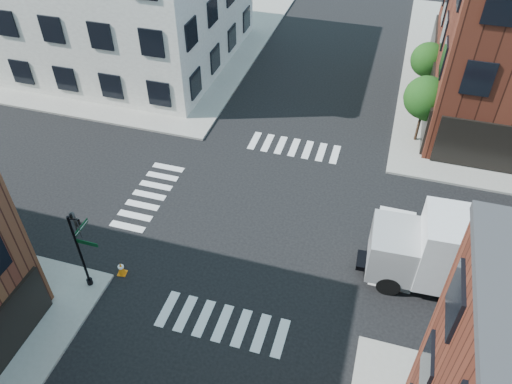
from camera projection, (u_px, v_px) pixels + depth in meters
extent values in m
plane|color=black|center=(265.00, 219.00, 27.51)|extent=(120.00, 120.00, 0.00)
cube|color=gray|center=(112.00, 26.00, 47.14)|extent=(30.00, 30.00, 0.15)
cylinder|color=black|center=(417.00, 130.00, 32.53)|extent=(0.18, 0.18, 1.47)
cylinder|color=black|center=(420.00, 120.00, 32.04)|extent=(0.12, 0.12, 1.47)
sphere|color=#16330E|center=(426.00, 97.00, 30.94)|extent=(2.69, 2.69, 2.69)
sphere|color=#16330E|center=(428.00, 106.00, 31.17)|extent=(1.85, 1.85, 1.85)
cylinder|color=black|center=(421.00, 87.00, 36.90)|extent=(0.18, 0.18, 1.33)
cylinder|color=black|center=(423.00, 79.00, 36.47)|extent=(0.12, 0.12, 1.33)
sphere|color=#16330E|center=(428.00, 60.00, 35.47)|extent=(2.43, 2.43, 2.43)
sphere|color=#16330E|center=(430.00, 67.00, 35.66)|extent=(1.67, 1.67, 1.67)
cylinder|color=black|center=(80.00, 253.00, 22.55)|extent=(0.12, 0.12, 4.60)
cylinder|color=black|center=(90.00, 281.00, 23.86)|extent=(0.28, 0.28, 0.30)
cube|color=#053819|center=(87.00, 243.00, 21.87)|extent=(1.10, 0.03, 0.22)
cube|color=#053819|center=(81.00, 228.00, 22.22)|extent=(0.03, 1.10, 0.22)
imported|color=black|center=(80.00, 228.00, 21.49)|extent=(0.22, 0.18, 1.10)
imported|color=black|center=(74.00, 222.00, 21.77)|extent=(0.18, 0.22, 1.10)
cube|color=silver|center=(494.00, 257.00, 22.29)|extent=(6.67, 3.12, 3.50)
cube|color=maroon|center=(498.00, 282.00, 21.24)|extent=(2.48, 0.15, 0.79)
cube|color=maroon|center=(491.00, 234.00, 23.34)|extent=(2.48, 0.15, 0.79)
cube|color=#A5A5A8|center=(394.00, 249.00, 23.48)|extent=(2.38, 2.81, 2.26)
cube|color=black|center=(372.00, 239.00, 23.42)|extent=(0.21, 2.15, 1.02)
cube|color=black|center=(452.00, 277.00, 23.73)|extent=(9.07, 1.54, 0.28)
cylinder|color=black|center=(388.00, 284.00, 23.40)|extent=(1.15, 0.45, 1.13)
cylinder|color=black|center=(390.00, 248.00, 25.13)|extent=(1.15, 0.45, 1.13)
cylinder|color=black|center=(479.00, 302.00, 22.66)|extent=(1.15, 0.45, 1.13)
cylinder|color=black|center=(475.00, 263.00, 24.39)|extent=(1.15, 0.45, 1.13)
cube|color=orange|center=(122.00, 273.00, 24.60)|extent=(0.47, 0.47, 0.04)
cone|color=orange|center=(121.00, 268.00, 24.37)|extent=(0.44, 0.44, 0.76)
cylinder|color=white|center=(121.00, 267.00, 24.30)|extent=(0.29, 0.29, 0.09)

